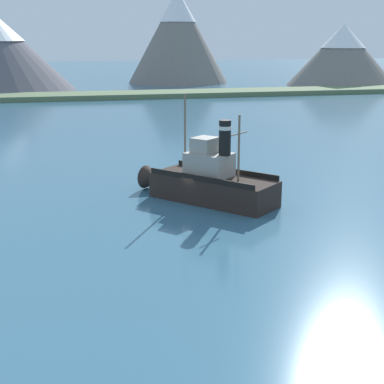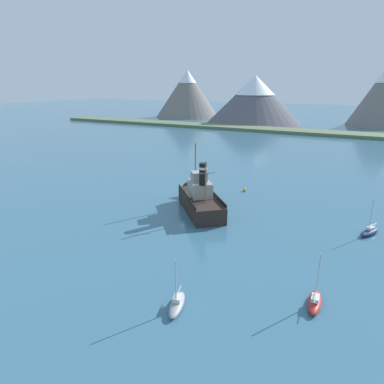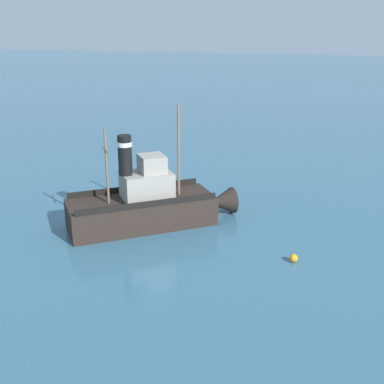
{
  "view_description": "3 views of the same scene",
  "coord_description": "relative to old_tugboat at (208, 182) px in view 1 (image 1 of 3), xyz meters",
  "views": [
    {
      "loc": [
        -11.91,
        -51.61,
        15.27
      ],
      "look_at": [
        -0.64,
        -2.13,
        1.58
      ],
      "focal_mm": 55.0,
      "sensor_mm": 36.0,
      "label": 1
    },
    {
      "loc": [
        23.3,
        -43.8,
        18.58
      ],
      "look_at": [
        -0.91,
        2.22,
        2.05
      ],
      "focal_mm": 32.0,
      "sensor_mm": 36.0,
      "label": 2
    },
    {
      "loc": [
        35.57,
        16.26,
        15.62
      ],
      "look_at": [
        0.36,
        3.67,
        2.95
      ],
      "focal_mm": 45.0,
      "sensor_mm": 36.0,
      "label": 3
    }
  ],
  "objects": [
    {
      "name": "mooring_buoy",
      "position": [
        2.84,
        12.47,
        -1.53
      ],
      "size": [
        0.6,
        0.6,
        0.6
      ],
      "primitive_type": "sphere",
      "color": "orange",
      "rests_on": "ground"
    },
    {
      "name": "old_tugboat",
      "position": [
        0.0,
        0.0,
        0.0
      ],
      "size": [
        11.99,
        13.09,
        9.9
      ],
      "color": "#2D231E",
      "rests_on": "ground"
    },
    {
      "name": "shoreline_strip",
      "position": [
        -1.44,
        95.3,
        -1.23
      ],
      "size": [
        240.0,
        12.0,
        1.2
      ],
      "primitive_type": "cube",
      "color": "#5B704C",
      "rests_on": "ground"
    },
    {
      "name": "mountain_ridge",
      "position": [
        -14.22,
        127.47,
        10.56
      ],
      "size": [
        181.51,
        56.39,
        28.73
      ],
      "color": "slate",
      "rests_on": "ground"
    },
    {
      "name": "ground_plane",
      "position": [
        -1.44,
        -0.22,
        -1.83
      ],
      "size": [
        600.0,
        600.0,
        0.0
      ],
      "primitive_type": "plane",
      "color": "#38667F"
    }
  ]
}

